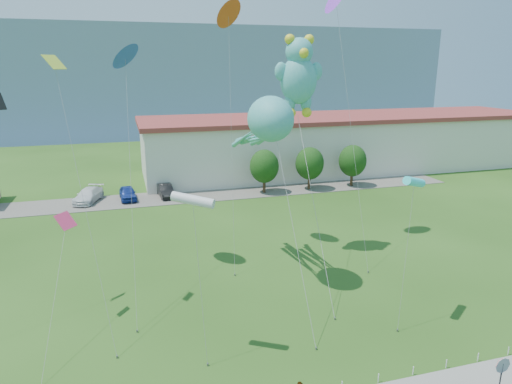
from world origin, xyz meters
TOP-DOWN VIEW (x-y plane):
  - ground at (0.00, 0.00)m, footprint 160.00×160.00m
  - parking_strip at (0.00, 35.00)m, footprint 70.00×6.00m
  - hill_ridge at (0.00, 120.00)m, footprint 160.00×50.00m
  - warehouse at (26.00, 44.00)m, footprint 61.00×15.00m
  - stop_sign at (9.50, -4.21)m, footprint 0.80×0.07m
  - tree_near at (10.00, 34.00)m, footprint 3.60×3.60m
  - tree_mid at (16.00, 34.00)m, footprint 3.60×3.60m
  - tree_far at (22.00, 34.00)m, footprint 3.60×3.60m
  - parked_car_white at (-10.74, 35.92)m, footprint 3.79×5.70m
  - parked_car_blue at (-6.35, 35.59)m, footprint 2.08×4.55m
  - parked_car_black at (-1.96, 35.69)m, footprint 2.01×4.61m
  - octopus_kite at (3.01, 11.41)m, footprint 2.99×14.84m
  - teddy_bear_kite at (7.02, 15.64)m, footprint 3.90×12.32m
  - small_kite_blue at (-5.79, 16.16)m, footprint 1.80×10.48m
  - small_kite_cyan at (9.56, 3.61)m, footprint 1.38×2.41m
  - small_kite_purple at (11.03, 17.84)m, footprint 1.80×8.78m
  - small_kite_orange at (2.20, 18.51)m, footprint 2.22×7.02m
  - small_kite_yellow at (-9.48, 9.98)m, footprint 2.95×7.16m
  - small_kite_pink at (-10.11, 8.97)m, footprint 1.84×7.33m
  - small_kite_white at (-3.22, 3.60)m, footprint 0.57×2.42m

SIDE VIEW (x-z plane):
  - ground at x=0.00m, z-range 0.00..0.00m
  - parking_strip at x=0.00m, z-range 0.00..0.06m
  - parked_car_black at x=-1.96m, z-range 0.06..1.53m
  - parked_car_blue at x=-6.35m, z-range 0.06..1.57m
  - parked_car_white at x=-10.74m, z-range 0.06..1.59m
  - stop_sign at x=9.50m, z-range 0.62..3.12m
  - tree_near at x=10.00m, z-range 0.65..6.12m
  - tree_mid at x=16.00m, z-range 0.65..6.12m
  - tree_far at x=22.00m, z-range 0.65..6.12m
  - warehouse at x=26.00m, z-range 0.02..8.22m
  - small_kite_pink at x=-10.11m, z-range 2.34..9.13m
  - small_kite_white at x=-3.22m, z-range 4.11..13.34m
  - small_kite_cyan at x=9.56m, z-range 4.13..13.38m
  - octopus_kite at x=3.01m, z-range 4.53..17.95m
  - hill_ridge at x=0.00m, z-range 0.00..25.00m
  - small_kite_yellow at x=-9.48m, z-range 5.44..21.33m
  - teddy_bear_kite at x=7.02m, z-range 5.86..23.43m
  - small_kite_blue at x=-5.79m, z-range 7.22..23.81m
  - small_kite_orange at x=2.20m, z-range 8.74..28.58m
  - small_kite_purple at x=11.03m, z-range 9.39..30.69m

